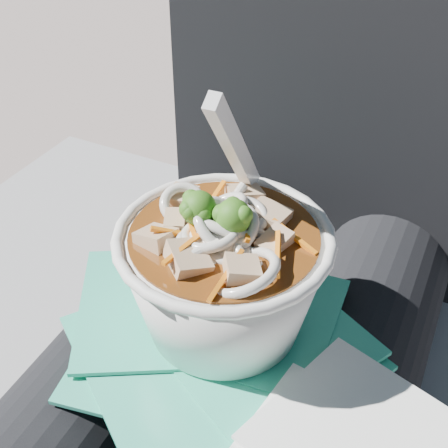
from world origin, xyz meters
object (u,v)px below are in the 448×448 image
at_px(lap, 225,386).
at_px(udon_bowl, 224,269).
at_px(stone_ledge, 270,448).
at_px(person_body, 264,305).
at_px(plastic_bag, 226,340).

distance_m(lap, udon_bowl, 0.14).
bearing_deg(stone_ledge, person_body, -90.00).
bearing_deg(person_body, lap, -90.00).
relative_size(stone_ledge, lap, 2.08).
height_order(plastic_bag, udon_bowl, udon_bowl).
distance_m(stone_ledge, person_body, 0.33).
height_order(stone_ledge, udon_bowl, udon_bowl).
relative_size(stone_ledge, person_body, 0.98).
distance_m(stone_ledge, plastic_bag, 0.42).
height_order(stone_ledge, plastic_bag, plastic_bag).
bearing_deg(stone_ledge, lap, -90.00).
height_order(person_body, plastic_bag, person_body).
bearing_deg(udon_bowl, stone_ledge, 89.18).
bearing_deg(plastic_bag, person_body, 92.76).
bearing_deg(lap, udon_bowl, 159.64).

